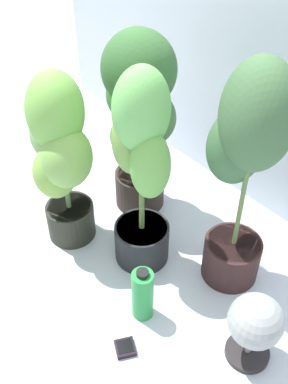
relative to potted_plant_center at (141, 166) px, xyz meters
The scene contains 9 objects.
ground_plane 0.56m from the potted_plant_center, 91.62° to the right, with size 8.00×8.00×0.00m, color silver.
mylar_back_wall 0.87m from the potted_plant_center, 90.25° to the left, with size 3.20×0.01×2.00m, color silver.
potted_plant_center is the anchor object (origin of this frame).
potted_plant_back_right 0.43m from the potted_plant_center, 36.76° to the left, with size 0.46×0.41×1.09m.
potted_plant_front_left 0.39m from the potted_plant_center, 151.59° to the right, with size 0.46×0.37×0.91m.
potted_plant_back_left 0.39m from the potted_plant_center, 141.61° to the left, with size 0.49×0.46×0.98m.
hygrometer_box 0.75m from the potted_plant_center, 47.44° to the right, with size 0.11×0.11×0.03m.
floor_fan 0.77m from the potted_plant_center, ahead, with size 0.29×0.29×0.34m.
nutrient_bottle 0.54m from the potted_plant_center, 39.20° to the right, with size 0.09×0.09×0.28m.
Camera 1 is at (1.17, -0.86, 1.73)m, focal length 43.20 mm.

